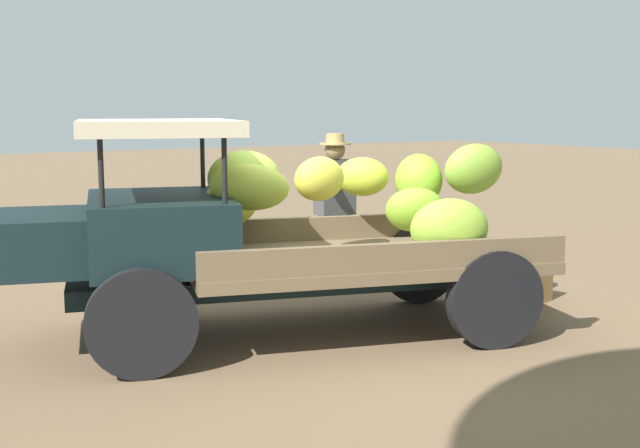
% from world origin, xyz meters
% --- Properties ---
extents(ground_plane, '(60.00, 60.00, 0.00)m').
position_xyz_m(ground_plane, '(0.00, 0.00, 0.00)').
color(ground_plane, brown).
extents(truck, '(4.66, 2.83, 1.84)m').
position_xyz_m(truck, '(0.66, 0.10, 0.92)').
color(truck, black).
rests_on(truck, ground).
extents(farmer, '(0.52, 0.47, 1.67)m').
position_xyz_m(farmer, '(-0.98, -1.13, 0.95)').
color(farmer, '#464040').
rests_on(farmer, ground).
extents(wooden_crate, '(0.65, 0.50, 0.40)m').
position_xyz_m(wooden_crate, '(-2.13, 0.51, 0.20)').
color(wooden_crate, olive).
rests_on(wooden_crate, ground).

